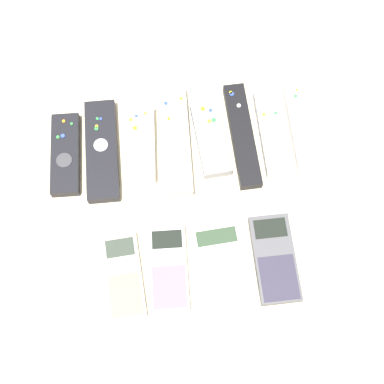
{
  "coord_description": "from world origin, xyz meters",
  "views": [
    {
      "loc": [
        -0.04,
        -0.31,
        0.93
      ],
      "look_at": [
        0.0,
        0.03,
        0.01
      ],
      "focal_mm": 50.0,
      "sensor_mm": 36.0,
      "label": 1
    }
  ],
  "objects": [
    {
      "name": "remote_6",
      "position": [
        0.16,
        0.14,
        0.01
      ],
      "size": [
        0.05,
        0.18,
        0.02
      ],
      "rotation": [
        0.0,
        0.0,
        -0.0
      ],
      "color": "silver",
      "rests_on": "ground_plane"
    },
    {
      "name": "remote_4",
      "position": [
        0.05,
        0.14,
        0.01
      ],
      "size": [
        0.06,
        0.16,
        0.02
      ],
      "rotation": [
        0.0,
        0.0,
        0.07
      ],
      "color": "gray",
      "rests_on": "ground_plane"
    },
    {
      "name": "calculator_0",
      "position": [
        -0.14,
        -0.11,
        0.01
      ],
      "size": [
        0.07,
        0.15,
        0.01
      ],
      "rotation": [
        0.0,
        0.0,
        0.06
      ],
      "color": "beige",
      "rests_on": "ground_plane"
    },
    {
      "name": "remote_2",
      "position": [
        -0.09,
        0.14,
        0.01
      ],
      "size": [
        0.07,
        0.15,
        0.03
      ],
      "rotation": [
        0.0,
        0.0,
        -0.07
      ],
      "color": "white",
      "rests_on": "ground_plane"
    },
    {
      "name": "remote_7",
      "position": [
        0.23,
        0.14,
        0.01
      ],
      "size": [
        0.05,
        0.22,
        0.02
      ],
      "rotation": [
        0.0,
        0.0,
        -0.01
      ],
      "color": "silver",
      "rests_on": "ground_plane"
    },
    {
      "name": "remote_3",
      "position": [
        -0.02,
        0.14,
        0.01
      ],
      "size": [
        0.06,
        0.22,
        0.02
      ],
      "rotation": [
        0.0,
        0.0,
        -0.04
      ],
      "color": "#B7B7BC",
      "rests_on": "ground_plane"
    },
    {
      "name": "calculator_1",
      "position": [
        -0.06,
        -0.1,
        0.01
      ],
      "size": [
        0.07,
        0.15,
        0.01
      ],
      "rotation": [
        0.0,
        0.0,
        -0.04
      ],
      "color": "#B2B2B7",
      "rests_on": "ground_plane"
    },
    {
      "name": "remote_5",
      "position": [
        0.11,
        0.14,
        0.01
      ],
      "size": [
        0.05,
        0.22,
        0.02
      ],
      "rotation": [
        0.0,
        0.0,
        0.02
      ],
      "color": "black",
      "rests_on": "ground_plane"
    },
    {
      "name": "calculator_2",
      "position": [
        0.04,
        -0.1,
        0.01
      ],
      "size": [
        0.1,
        0.13,
        0.02
      ],
      "rotation": [
        0.0,
        0.0,
        0.06
      ],
      "color": "beige",
      "rests_on": "ground_plane"
    },
    {
      "name": "calculator_3",
      "position": [
        0.13,
        -0.11,
        0.01
      ],
      "size": [
        0.07,
        0.16,
        0.02
      ],
      "rotation": [
        0.0,
        0.0,
        0.0
      ],
      "color": "#4C4C51",
      "rests_on": "ground_plane"
    },
    {
      "name": "remote_0",
      "position": [
        -0.23,
        0.13,
        0.01
      ],
      "size": [
        0.06,
        0.16,
        0.02
      ],
      "rotation": [
        0.0,
        0.0,
        -0.04
      ],
      "color": "black",
      "rests_on": "ground_plane"
    },
    {
      "name": "remote_1",
      "position": [
        -0.16,
        0.13,
        0.01
      ],
      "size": [
        0.06,
        0.2,
        0.03
      ],
      "rotation": [
        0.0,
        0.0,
        -0.02
      ],
      "color": "black",
      "rests_on": "ground_plane"
    },
    {
      "name": "ground_plane",
      "position": [
        0.0,
        0.0,
        0.0
      ],
      "size": [
        3.0,
        3.0,
        0.0
      ],
      "primitive_type": "plane",
      "color": "beige"
    }
  ]
}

